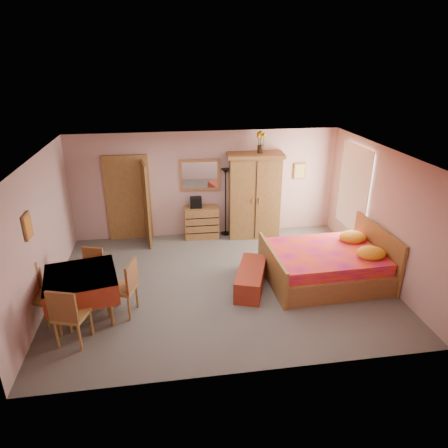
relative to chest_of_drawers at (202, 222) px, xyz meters
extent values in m
plane|color=slate|center=(0.16, -2.27, -0.39)|extent=(6.50, 6.50, 0.00)
plane|color=brown|center=(0.16, -2.27, 2.21)|extent=(6.50, 6.50, 0.00)
cube|color=tan|center=(0.16, 0.23, 0.91)|extent=(6.50, 0.10, 2.60)
cube|color=tan|center=(0.16, -4.77, 0.91)|extent=(6.50, 0.10, 2.60)
cube|color=tan|center=(-3.09, -2.27, 0.91)|extent=(0.10, 5.00, 2.60)
cube|color=tan|center=(3.41, -2.27, 0.91)|extent=(0.10, 5.00, 2.60)
cube|color=#9E6B35|center=(-1.74, 0.20, 0.63)|extent=(1.06, 0.12, 2.15)
cube|color=white|center=(3.37, -1.07, 1.06)|extent=(0.08, 1.40, 1.95)
cube|color=orange|center=(-3.06, -2.87, 1.31)|extent=(0.04, 0.32, 0.42)
cube|color=#D8BF59|center=(2.51, 0.20, 1.16)|extent=(0.30, 0.04, 0.40)
cube|color=#966433|center=(0.00, 0.00, 0.00)|extent=(0.84, 0.43, 0.79)
cube|color=white|center=(0.00, 0.21, 1.16)|extent=(0.99, 0.09, 0.78)
cube|color=black|center=(-0.13, 0.03, 0.52)|extent=(0.29, 0.22, 0.26)
cube|color=black|center=(0.62, 0.09, 0.46)|extent=(0.25, 0.25, 1.71)
cube|color=olive|center=(1.30, -0.07, 0.66)|extent=(1.39, 0.80, 2.10)
cube|color=yellow|center=(1.42, -0.06, 1.96)|extent=(0.22, 0.22, 0.51)
cube|color=#B91260|center=(2.23, -2.45, 0.14)|extent=(2.36, 1.89, 1.07)
cube|color=maroon|center=(0.71, -2.54, -0.18)|extent=(0.88, 1.38, 0.43)
cube|color=maroon|center=(-2.34, -3.02, 0.03)|extent=(1.35, 1.35, 0.84)
cube|color=#AD7D3A|center=(-2.39, -3.67, 0.12)|extent=(0.59, 0.59, 1.03)
cube|color=olive|center=(-2.32, -2.31, 0.06)|extent=(0.52, 0.52, 0.91)
cube|color=olive|center=(-2.99, -3.06, 0.10)|extent=(0.60, 0.60, 0.99)
cube|color=#AB753A|center=(-1.69, -3.01, 0.12)|extent=(0.58, 0.58, 1.02)
camera|label=1|loc=(-0.83, -9.13, 3.81)|focal=32.00mm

